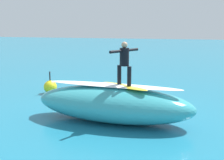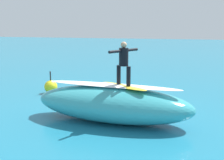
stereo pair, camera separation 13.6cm
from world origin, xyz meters
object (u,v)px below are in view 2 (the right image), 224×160
Objects in this scene: surfboard_riding at (123,86)px; surfer_paddling at (103,88)px; surfboard_paddling at (104,91)px; buoy_marker at (51,87)px; surfer_riding at (124,60)px.

surfer_paddling is (2.20, -4.51, -1.23)m from surfboard_riding.
buoy_marker is at bearing 141.27° from surfboard_paddling.
surfboard_paddling is at bearing -36.58° from surfer_riding.
surfer_riding is 5.49m from surfer_paddling.
surfer_paddling reaches higher than surfboard_paddling.
buoy_marker is (4.93, -3.62, -1.10)m from surfboard_riding.
surfboard_riding is 1.36× the size of surfer_paddling.
surfboard_paddling is (2.12, -4.63, -2.42)m from surfer_riding.
surfboard_riding reaches higher than surfer_paddling.
surfboard_riding reaches higher than buoy_marker.
buoy_marker reaches higher than surfer_paddling.
surfboard_riding is 0.94× the size of surfboard_paddling.
surfboard_paddling is at bearing -160.17° from buoy_marker.
surfer_riding is 6.47m from buoy_marker.
surfboard_riding is at bearing -34.66° from surfer_riding.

